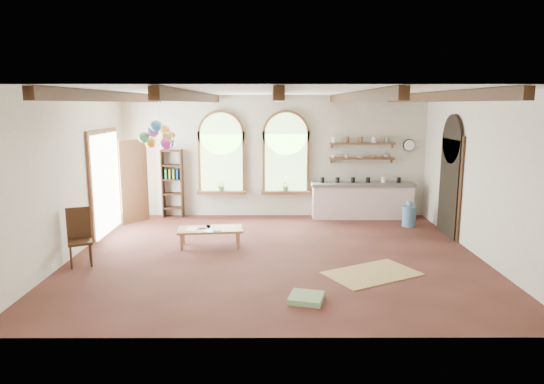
{
  "coord_description": "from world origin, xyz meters",
  "views": [
    {
      "loc": [
        -0.1,
        -9.31,
        2.97
      ],
      "look_at": [
        -0.08,
        0.6,
        1.17
      ],
      "focal_mm": 32.0,
      "sensor_mm": 36.0,
      "label": 1
    }
  ],
  "objects_px": {
    "coffee_table": "(210,230)",
    "side_chair": "(80,249)",
    "balloon_cluster": "(160,135)",
    "kitchen_counter": "(362,200)"
  },
  "relations": [
    {
      "from": "side_chair",
      "to": "kitchen_counter",
      "type": "bearing_deg",
      "value": 32.51
    },
    {
      "from": "balloon_cluster",
      "to": "kitchen_counter",
      "type": "bearing_deg",
      "value": 27.01
    },
    {
      "from": "balloon_cluster",
      "to": "side_chair",
      "type": "bearing_deg",
      "value": -131.82
    },
    {
      "from": "coffee_table",
      "to": "side_chair",
      "type": "relative_size",
      "value": 1.32
    },
    {
      "from": "coffee_table",
      "to": "kitchen_counter",
      "type": "bearing_deg",
      "value": 35.24
    },
    {
      "from": "kitchen_counter",
      "to": "side_chair",
      "type": "distance_m",
      "value": 7.07
    },
    {
      "from": "coffee_table",
      "to": "balloon_cluster",
      "type": "height_order",
      "value": "balloon_cluster"
    },
    {
      "from": "coffee_table",
      "to": "balloon_cluster",
      "type": "xyz_separation_m",
      "value": [
        -1.03,
        0.2,
        1.99
      ]
    },
    {
      "from": "coffee_table",
      "to": "side_chair",
      "type": "height_order",
      "value": "side_chair"
    },
    {
      "from": "coffee_table",
      "to": "balloon_cluster",
      "type": "distance_m",
      "value": 2.25
    }
  ]
}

